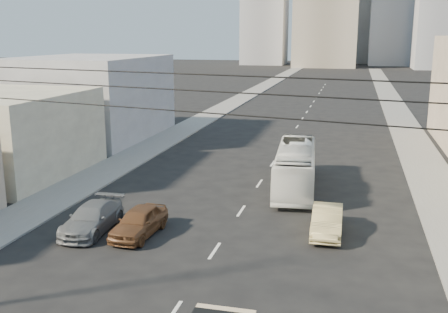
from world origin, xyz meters
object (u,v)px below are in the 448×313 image
at_px(sedan_grey, 92,218).
at_px(city_bus, 296,167).
at_px(sedan_tan, 327,221).
at_px(sedan_brown, 139,222).

bearing_deg(sedan_grey, city_bus, 46.19).
bearing_deg(sedan_tan, sedan_grey, -168.77).
bearing_deg(city_bus, sedan_tan, -76.55).
bearing_deg(sedan_tan, city_bus, 106.82).
relative_size(city_bus, sedan_brown, 2.44).
relative_size(sedan_brown, sedan_tan, 1.00).
height_order(city_bus, sedan_brown, city_bus).
height_order(sedan_tan, sedan_grey, sedan_tan).
bearing_deg(sedan_grey, sedan_tan, 10.19).
distance_m(sedan_tan, sedan_grey, 12.20).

